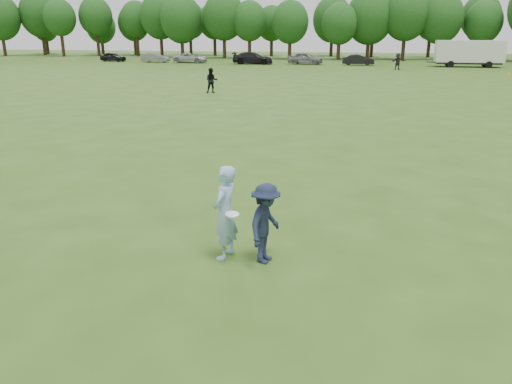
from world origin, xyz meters
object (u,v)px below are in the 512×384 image
car_d (253,58)px  car_a (113,57)px  field_cone (509,73)px  thrower (225,213)px  car_b (155,58)px  defender (266,223)px  player_far_d (398,61)px  car_c (191,58)px  cargo_trailer (469,52)px  player_far_a (212,81)px  car_e (306,58)px  car_f (358,60)px

car_d → car_a: bearing=82.8°
car_d → field_cone: 31.63m
thrower → car_b: size_ratio=0.48×
defender → player_far_d: (5.16, 53.07, 0.14)m
car_b → car_c: (5.29, 0.10, 0.01)m
player_far_d → field_cone: (10.94, -4.85, -0.79)m
defender → cargo_trailer: (13.96, 59.40, 0.97)m
player_far_a → car_b: bearing=101.6°
thrower → player_far_d: thrower is taller
car_d → cargo_trailer: size_ratio=0.60×
thrower → car_b: (-27.16, 59.93, -0.30)m
car_e → player_far_a: bearing=-178.6°
player_far_a → player_far_d: size_ratio=0.95×
defender → car_d: size_ratio=0.30×
car_b → cargo_trailer: (41.94, -0.55, 1.12)m
player_far_a → car_a: size_ratio=0.47×
car_c → car_e: (16.22, 0.20, 0.12)m
car_a → car_f: 35.46m
car_d → field_cone: (29.65, -10.99, -0.64)m
thrower → car_c: (-21.87, 60.03, -0.29)m
thrower → car_b: 65.80m
car_a → field_cone: bearing=-97.3°
car_b → car_a: bearing=83.9°
car_f → thrower: bearing=175.3°
car_b → car_f: 28.48m
car_e → car_f: size_ratio=1.11×
player_far_a → cargo_trailer: cargo_trailer is taller
player_far_a → car_b: size_ratio=0.45×
thrower → cargo_trailer: size_ratio=0.21×
car_e → field_cone: car_e is taller
thrower → car_c: 63.89m
player_far_d → field_cone: bearing=-50.8°
thrower → defender: size_ratio=1.19×
car_a → car_e: car_e is taller
car_a → car_c: 12.28m
car_c → field_cone: bearing=-106.6°
player_far_a → car_c: size_ratio=0.37×
car_c → car_a: bearing=86.9°
car_e → cargo_trailer: 20.47m
car_b → cargo_trailer: cargo_trailer is taller
car_c → field_cone: car_c is taller
thrower → car_e: bearing=-165.5°
car_f → cargo_trailer: bearing=-95.9°
defender → car_f: size_ratio=0.39×
thrower → car_d: 60.56m
player_far_d → car_f: size_ratio=0.45×
car_d → car_c: bearing=81.8°
defender → field_cone: defender is taller
car_a → car_b: 7.02m
car_f → field_cone: bearing=-130.4°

